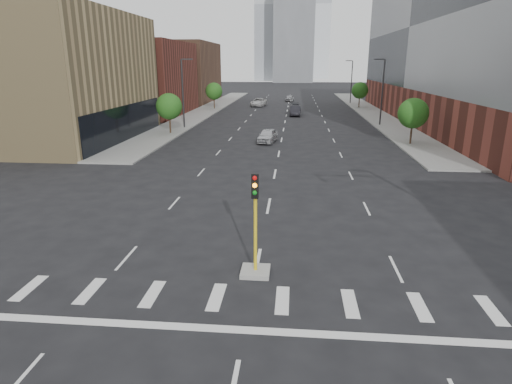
# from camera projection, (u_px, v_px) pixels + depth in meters

# --- Properties ---
(sidewalk_left_far) EXTENTS (5.00, 92.00, 0.15)m
(sidewalk_left_far) POSITION_uv_depth(u_px,v_px,m) (208.00, 109.00, 81.26)
(sidewalk_left_far) COLOR gray
(sidewalk_left_far) RESTS_ON ground
(sidewalk_right_far) EXTENTS (5.00, 92.00, 0.15)m
(sidewalk_right_far) POSITION_uv_depth(u_px,v_px,m) (369.00, 111.00, 78.66)
(sidewalk_right_far) COLOR gray
(sidewalk_right_far) RESTS_ON ground
(building_left_mid) EXTENTS (20.00, 24.00, 14.00)m
(building_left_mid) POSITION_uv_depth(u_px,v_px,m) (37.00, 77.00, 47.92)
(building_left_mid) COLOR tan
(building_left_mid) RESTS_ON ground
(building_left_far_a) EXTENTS (20.00, 22.00, 12.00)m
(building_left_far_a) POSITION_uv_depth(u_px,v_px,m) (126.00, 78.00, 73.00)
(building_left_far_a) COLOR brown
(building_left_far_a) RESTS_ON ground
(building_left_far_b) EXTENTS (20.00, 24.00, 13.00)m
(building_left_far_b) POSITION_uv_depth(u_px,v_px,m) (169.00, 72.00, 97.64)
(building_left_far_b) COLOR brown
(building_left_far_b) RESTS_ON ground
(building_right_main) EXTENTS (24.00, 70.00, 22.00)m
(building_right_main) POSITION_uv_depth(u_px,v_px,m) (494.00, 45.00, 60.90)
(building_right_main) COLOR brown
(building_right_main) RESTS_ON ground
(tower_left) EXTENTS (22.00, 22.00, 70.00)m
(tower_left) POSITION_uv_depth(u_px,v_px,m) (279.00, 7.00, 209.74)
(tower_left) COLOR #B2B7BC
(tower_left) RESTS_ON ground
(tower_right) EXTENTS (20.00, 20.00, 80.00)m
(tower_right) POSITION_uv_depth(u_px,v_px,m) (313.00, 6.00, 244.87)
(tower_right) COLOR #B2B7BC
(tower_right) RESTS_ON ground
(tower_mid) EXTENTS (18.00, 18.00, 44.00)m
(tower_mid) POSITION_uv_depth(u_px,v_px,m) (294.00, 32.00, 193.74)
(tower_mid) COLOR slate
(tower_mid) RESTS_ON ground
(median_traffic_signal) EXTENTS (1.20, 1.20, 4.40)m
(median_traffic_signal) POSITION_uv_depth(u_px,v_px,m) (255.00, 253.00, 17.70)
(median_traffic_signal) COLOR #999993
(median_traffic_signal) RESTS_ON ground
(streetlight_right_a) EXTENTS (1.60, 0.22, 9.07)m
(streetlight_right_a) POSITION_uv_depth(u_px,v_px,m) (382.00, 89.00, 59.26)
(streetlight_right_a) COLOR #2D2D30
(streetlight_right_a) RESTS_ON ground
(streetlight_right_b) EXTENTS (1.60, 0.22, 9.07)m
(streetlight_right_b) POSITION_uv_depth(u_px,v_px,m) (351.00, 80.00, 92.63)
(streetlight_right_b) COLOR #2D2D30
(streetlight_right_b) RESTS_ON ground
(streetlight_left) EXTENTS (1.60, 0.22, 9.07)m
(streetlight_left) POSITION_uv_depth(u_px,v_px,m) (183.00, 91.00, 56.81)
(streetlight_left) COLOR #2D2D30
(streetlight_left) RESTS_ON ground
(tree_left_near) EXTENTS (3.20, 3.20, 4.85)m
(tree_left_near) POSITION_uv_depth(u_px,v_px,m) (169.00, 106.00, 52.57)
(tree_left_near) COLOR #382619
(tree_left_near) RESTS_ON ground
(tree_left_far) EXTENTS (3.20, 3.20, 4.85)m
(tree_left_far) POSITION_uv_depth(u_px,v_px,m) (214.00, 91.00, 81.17)
(tree_left_far) COLOR #382619
(tree_left_far) RESTS_ON ground
(tree_right_near) EXTENTS (3.20, 3.20, 4.85)m
(tree_right_near) POSITION_uv_depth(u_px,v_px,m) (413.00, 113.00, 45.38)
(tree_right_near) COLOR #382619
(tree_right_near) RESTS_ON ground
(tree_right_far) EXTENTS (3.20, 3.20, 4.85)m
(tree_right_far) POSITION_uv_depth(u_px,v_px,m) (360.00, 90.00, 83.51)
(tree_right_far) COLOR #382619
(tree_right_far) RESTS_ON ground
(car_near_left) EXTENTS (2.43, 4.64, 1.51)m
(car_near_left) POSITION_uv_depth(u_px,v_px,m) (268.00, 136.00, 47.68)
(car_near_left) COLOR #BBBCC0
(car_near_left) RESTS_ON ground
(car_mid_right) EXTENTS (1.77, 4.94, 1.62)m
(car_mid_right) POSITION_uv_depth(u_px,v_px,m) (295.00, 111.00, 71.80)
(car_mid_right) COLOR black
(car_mid_right) RESTS_ON ground
(car_far_left) EXTENTS (3.21, 6.05, 1.62)m
(car_far_left) POSITION_uv_depth(u_px,v_px,m) (259.00, 102.00, 87.72)
(car_far_left) COLOR #B8B8B8
(car_far_left) RESTS_ON ground
(car_deep_right) EXTENTS (2.04, 4.77, 1.37)m
(car_deep_right) POSITION_uv_depth(u_px,v_px,m) (295.00, 107.00, 78.71)
(car_deep_right) COLOR black
(car_deep_right) RESTS_ON ground
(car_distant) EXTENTS (2.02, 4.41, 1.47)m
(car_distant) POSITION_uv_depth(u_px,v_px,m) (290.00, 98.00, 98.79)
(car_distant) COLOR #9C9DA1
(car_distant) RESTS_ON ground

